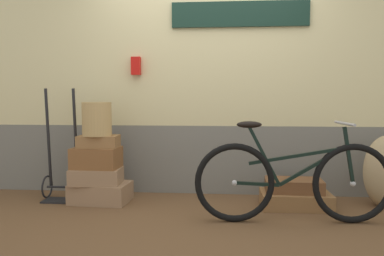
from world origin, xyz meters
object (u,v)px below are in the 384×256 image
at_px(suitcase_1, 97,176).
at_px(suitcase_4, 295,200).
at_px(suitcase_2, 97,158).
at_px(bicycle, 293,181).
at_px(wicker_basket, 97,119).
at_px(luggage_trolley, 62,172).
at_px(suitcase_5, 294,185).
at_px(suitcase_0, 101,192).
at_px(suitcase_3, 99,141).

height_order(suitcase_1, suitcase_4, suitcase_1).
height_order(suitcase_2, bicycle, bicycle).
relative_size(wicker_basket, luggage_trolley, 0.29).
relative_size(suitcase_5, bicycle, 0.32).
bearing_deg(suitcase_0, suitcase_2, -175.60).
bearing_deg(suitcase_3, bicycle, -18.63).
bearing_deg(suitcase_4, suitcase_1, 179.41).
relative_size(suitcase_0, luggage_trolley, 0.50).
bearing_deg(suitcase_3, suitcase_1, -112.95).
bearing_deg(bicycle, suitcase_4, 76.77).
relative_size(luggage_trolley, bicycle, 0.69).
distance_m(suitcase_4, wicker_basket, 2.19).
bearing_deg(suitcase_2, suitcase_1, -75.99).
relative_size(suitcase_5, luggage_trolley, 0.47).
height_order(suitcase_1, suitcase_2, suitcase_2).
height_order(suitcase_5, bicycle, bicycle).
bearing_deg(luggage_trolley, suitcase_1, -14.51).
bearing_deg(suitcase_1, suitcase_4, -3.92).
relative_size(suitcase_5, wicker_basket, 1.61).
relative_size(suitcase_1, bicycle, 0.29).
xyz_separation_m(suitcase_0, suitcase_1, (-0.03, -0.03, 0.18)).
distance_m(suitcase_4, suitcase_5, 0.14).
relative_size(suitcase_3, wicker_basket, 1.17).
xyz_separation_m(suitcase_2, wicker_basket, (0.02, -0.01, 0.41)).
xyz_separation_m(luggage_trolley, bicycle, (2.36, -0.59, 0.08)).
bearing_deg(suitcase_1, suitcase_5, -3.40).
xyz_separation_m(suitcase_2, suitcase_5, (2.04, -0.01, -0.25)).
xyz_separation_m(suitcase_4, bicycle, (-0.11, -0.48, 0.29)).
height_order(suitcase_4, suitcase_5, suitcase_5).
distance_m(suitcase_5, bicycle, 0.53).
height_order(suitcase_0, luggage_trolley, luggage_trolley).
bearing_deg(suitcase_5, bicycle, -98.38).
height_order(suitcase_2, suitcase_4, suitcase_2).
xyz_separation_m(suitcase_5, wicker_basket, (-2.02, 0.00, 0.66)).
bearing_deg(suitcase_4, luggage_trolley, 176.90).
relative_size(suitcase_0, bicycle, 0.34).
bearing_deg(suitcase_2, bicycle, -12.64).
relative_size(suitcase_3, bicycle, 0.24).
relative_size(suitcase_2, luggage_trolley, 0.40).
bearing_deg(suitcase_4, suitcase_5, 131.02).
distance_m(suitcase_2, luggage_trolley, 0.46).
height_order(suitcase_3, bicycle, bicycle).
distance_m(suitcase_3, wicker_basket, 0.24).
height_order(suitcase_0, suitcase_5, suitcase_5).
xyz_separation_m(suitcase_0, bicycle, (1.90, -0.51, 0.27)).
bearing_deg(suitcase_5, suitcase_4, -45.88).
distance_m(suitcase_1, wicker_basket, 0.60).
bearing_deg(suitcase_2, suitcase_4, 1.22).
bearing_deg(suitcase_0, luggage_trolley, 174.01).
bearing_deg(suitcase_4, suitcase_3, 178.21).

